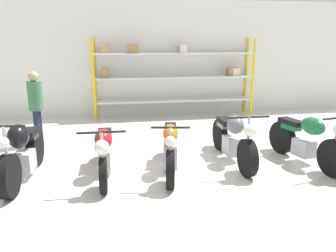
{
  "coord_description": "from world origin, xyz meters",
  "views": [
    {
      "loc": [
        -1.03,
        -5.7,
        2.26
      ],
      "look_at": [
        0.0,
        0.4,
        0.7
      ],
      "focal_mm": 35.0,
      "sensor_mm": 36.0,
      "label": 1
    }
  ],
  "objects_px": {
    "motorcycle_black": "(23,153)",
    "motorcycle_grey": "(233,138)",
    "shelving_rack": "(174,74)",
    "motorcycle_orange": "(170,147)",
    "motorcycle_green": "(307,140)",
    "motorcycle_red": "(104,150)",
    "person_browsing": "(36,103)"
  },
  "relations": [
    {
      "from": "shelving_rack",
      "to": "motorcycle_black",
      "type": "height_order",
      "value": "shelving_rack"
    },
    {
      "from": "motorcycle_orange",
      "to": "person_browsing",
      "type": "height_order",
      "value": "person_browsing"
    },
    {
      "from": "shelving_rack",
      "to": "motorcycle_red",
      "type": "height_order",
      "value": "shelving_rack"
    },
    {
      "from": "motorcycle_red",
      "to": "motorcycle_grey",
      "type": "bearing_deg",
      "value": 96.75
    },
    {
      "from": "motorcycle_black",
      "to": "motorcycle_green",
      "type": "bearing_deg",
      "value": 92.18
    },
    {
      "from": "motorcycle_red",
      "to": "motorcycle_orange",
      "type": "bearing_deg",
      "value": 91.95
    },
    {
      "from": "motorcycle_orange",
      "to": "motorcycle_grey",
      "type": "bearing_deg",
      "value": 110.58
    },
    {
      "from": "motorcycle_orange",
      "to": "motorcycle_green",
      "type": "xyz_separation_m",
      "value": [
        2.63,
        -0.13,
        0.05
      ]
    },
    {
      "from": "motorcycle_black",
      "to": "person_browsing",
      "type": "relative_size",
      "value": 1.23
    },
    {
      "from": "motorcycle_red",
      "to": "motorcycle_orange",
      "type": "distance_m",
      "value": 1.18
    },
    {
      "from": "motorcycle_orange",
      "to": "motorcycle_grey",
      "type": "distance_m",
      "value": 1.3
    },
    {
      "from": "motorcycle_orange",
      "to": "motorcycle_green",
      "type": "bearing_deg",
      "value": 97.24
    },
    {
      "from": "motorcycle_black",
      "to": "shelving_rack",
      "type": "bearing_deg",
      "value": 146.45
    },
    {
      "from": "motorcycle_green",
      "to": "shelving_rack",
      "type": "bearing_deg",
      "value": -170.29
    },
    {
      "from": "motorcycle_red",
      "to": "motorcycle_orange",
      "type": "relative_size",
      "value": 0.97
    },
    {
      "from": "motorcycle_black",
      "to": "motorcycle_green",
      "type": "xyz_separation_m",
      "value": [
        5.16,
        -0.12,
        0.0
      ]
    },
    {
      "from": "motorcycle_orange",
      "to": "motorcycle_green",
      "type": "relative_size",
      "value": 1.03
    },
    {
      "from": "shelving_rack",
      "to": "motorcycle_black",
      "type": "relative_size",
      "value": 2.45
    },
    {
      "from": "motorcycle_black",
      "to": "motorcycle_grey",
      "type": "xyz_separation_m",
      "value": [
        3.81,
        0.25,
        0.0
      ]
    },
    {
      "from": "motorcycle_green",
      "to": "person_browsing",
      "type": "height_order",
      "value": "person_browsing"
    },
    {
      "from": "motorcycle_grey",
      "to": "motorcycle_black",
      "type": "bearing_deg",
      "value": -86.07
    },
    {
      "from": "shelving_rack",
      "to": "motorcycle_orange",
      "type": "relative_size",
      "value": 2.39
    },
    {
      "from": "motorcycle_red",
      "to": "motorcycle_orange",
      "type": "xyz_separation_m",
      "value": [
        1.18,
        0.03,
        -0.02
      ]
    },
    {
      "from": "motorcycle_grey",
      "to": "person_browsing",
      "type": "bearing_deg",
      "value": -113.91
    },
    {
      "from": "motorcycle_black",
      "to": "motorcycle_grey",
      "type": "bearing_deg",
      "value": 97.22
    },
    {
      "from": "person_browsing",
      "to": "motorcycle_grey",
      "type": "bearing_deg",
      "value": 159.32
    },
    {
      "from": "shelving_rack",
      "to": "motorcycle_orange",
      "type": "xyz_separation_m",
      "value": [
        -0.93,
        -4.57,
        -0.9
      ]
    },
    {
      "from": "shelving_rack",
      "to": "motorcycle_orange",
      "type": "distance_m",
      "value": 4.75
    },
    {
      "from": "motorcycle_orange",
      "to": "motorcycle_black",
      "type": "bearing_deg",
      "value": -79.72
    },
    {
      "from": "shelving_rack",
      "to": "motorcycle_orange",
      "type": "height_order",
      "value": "shelving_rack"
    },
    {
      "from": "motorcycle_red",
      "to": "motorcycle_grey",
      "type": "distance_m",
      "value": 2.47
    },
    {
      "from": "motorcycle_black",
      "to": "motorcycle_green",
      "type": "height_order",
      "value": "motorcycle_black"
    }
  ]
}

